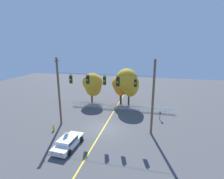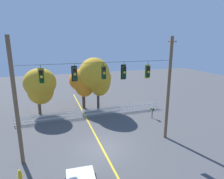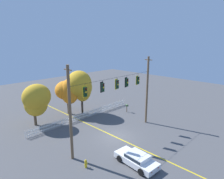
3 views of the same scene
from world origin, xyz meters
name	(u,v)px [view 2 (image 2 of 3)]	position (x,y,z in m)	size (l,w,h in m)	color
ground	(102,148)	(0.00, 0.00, 0.00)	(80.00, 80.00, 0.00)	#4C4C4F
lane_centerline_stripe	(102,148)	(0.00, 0.00, 0.00)	(0.16, 36.00, 0.01)	gold
signal_support_span	(102,95)	(0.00, 0.00, 4.70)	(12.59, 1.10, 9.24)	brown
traffic_signal_northbound_secondary	(41,76)	(-4.33, 0.01, 6.44)	(0.43, 0.38, 1.40)	black
traffic_signal_southbound_primary	(75,74)	(-2.03, 0.01, 6.50)	(0.43, 0.38, 1.34)	black
traffic_signal_northbound_primary	(104,73)	(0.19, 0.01, 6.47)	(0.43, 0.38, 1.40)	black
traffic_signal_eastbound_side	(124,72)	(1.87, 0.01, 6.43)	(0.43, 0.38, 1.44)	black
traffic_signal_westbound_side	(148,72)	(4.02, 0.01, 6.36)	(0.43, 0.38, 1.48)	black
white_picket_fence	(94,112)	(0.97, 7.30, 0.52)	(17.51, 0.06, 1.03)	white
autumn_maple_near_fence	(40,86)	(-4.87, 10.12, 3.60)	(3.78, 3.64, 5.75)	brown
autumn_maple_mid	(83,81)	(0.39, 10.61, 3.71)	(3.23, 3.67, 5.63)	#473828
autumn_oak_far_east	(97,77)	(1.97, 9.35, 4.44)	(4.10, 3.76, 6.86)	#473828
fire_hydrant	(20,175)	(-6.12, -2.06, 0.40)	(0.38, 0.22, 0.80)	gold
roadside_mailbox	(152,110)	(7.38, 4.56, 1.05)	(0.25, 0.44, 1.30)	brown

